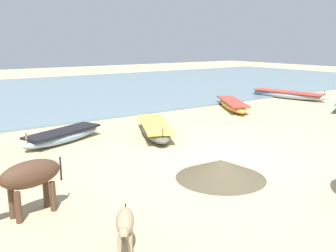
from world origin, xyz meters
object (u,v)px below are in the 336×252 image
object	(u,v)px
calf_near_dun	(125,224)
cow_second_adult_dark	(28,177)
fishing_boat_4	(287,95)
fishing_boat_6	(155,129)
fishing_boat_2	(232,104)
fishing_boat_0	(63,136)

from	to	relation	value
calf_near_dun	cow_second_adult_dark	distance (m)	2.30
fishing_boat_4	fishing_boat_6	bearing A→B (deg)	-85.46
fishing_boat_2	fishing_boat_4	xyz separation A→B (m)	(5.06, 0.62, 0.00)
fishing_boat_0	fishing_boat_4	xyz separation A→B (m)	(13.95, 1.85, 0.01)
fishing_boat_6	calf_near_dun	distance (m)	7.37
fishing_boat_0	cow_second_adult_dark	size ratio (longest dim) A/B	1.92
cow_second_adult_dark	fishing_boat_2	bearing A→B (deg)	-163.14
fishing_boat_4	calf_near_dun	world-z (taller)	calf_near_dun
fishing_boat_6	cow_second_adult_dark	bearing A→B (deg)	-29.48
calf_near_dun	fishing_boat_4	bearing A→B (deg)	150.15
fishing_boat_0	fishing_boat_2	world-z (taller)	fishing_boat_2
fishing_boat_0	cow_second_adult_dark	xyz separation A→B (m)	(-2.37, -4.74, 0.54)
fishing_boat_0	fishing_boat_6	distance (m)	3.08
fishing_boat_0	fishing_boat_2	xyz separation A→B (m)	(8.89, 1.24, 0.01)
fishing_boat_0	fishing_boat_2	bearing A→B (deg)	165.32
fishing_boat_4	cow_second_adult_dark	bearing A→B (deg)	-77.82
fishing_boat_2	calf_near_dun	size ratio (longest dim) A/B	4.22
fishing_boat_2	fishing_boat_6	distance (m)	6.36
fishing_boat_2	fishing_boat_4	bearing A→B (deg)	128.42
cow_second_adult_dark	calf_near_dun	bearing A→B (deg)	100.84
calf_near_dun	cow_second_adult_dark	size ratio (longest dim) A/B	0.57
fishing_boat_4	fishing_boat_6	distance (m)	11.38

